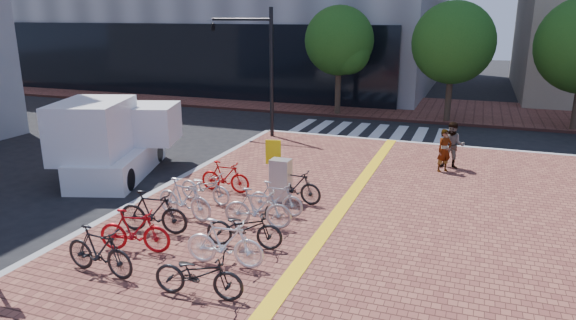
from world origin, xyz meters
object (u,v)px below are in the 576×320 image
at_px(bike_7, 225,243).
at_px(bike_10, 276,198).
at_px(utility_box, 281,180).
at_px(bike_5, 225,177).
at_px(bike_11, 294,186).
at_px(pedestrian_a, 444,151).
at_px(bike_1, 134,231).
at_px(yellow_sign, 274,157).
at_px(box_truck, 116,140).
at_px(bike_3, 184,199).
at_px(pedestrian_b, 453,145).
at_px(bike_0, 99,251).
at_px(bike_8, 244,228).
at_px(bike_2, 153,212).
at_px(bike_4, 205,187).
at_px(traffic_light_pole, 244,48).
at_px(bike_9, 258,208).
at_px(bike_6, 199,274).

height_order(bike_7, bike_10, bike_7).
bearing_deg(utility_box, bike_5, 175.34).
bearing_deg(bike_11, pedestrian_a, -32.67).
relative_size(bike_1, yellow_sign, 1.00).
bearing_deg(box_truck, pedestrian_a, 20.34).
distance_m(bike_3, pedestrian_b, 10.08).
bearing_deg(pedestrian_a, bike_0, -160.90).
height_order(bike_7, bike_8, bike_7).
bearing_deg(bike_2, yellow_sign, -33.15).
distance_m(bike_4, bike_8, 3.40).
bearing_deg(yellow_sign, bike_11, -26.93).
distance_m(bike_7, yellow_sign, 4.88).
height_order(bike_0, box_truck, box_truck).
height_order(bike_4, bike_7, bike_7).
distance_m(bike_8, traffic_light_pole, 12.79).
xyz_separation_m(bike_2, pedestrian_b, (6.87, 8.70, 0.29)).
distance_m(bike_5, bike_10, 2.57).
relative_size(bike_4, bike_9, 0.99).
bearing_deg(bike_3, yellow_sign, -20.72).
relative_size(bike_6, traffic_light_pole, 0.33).
distance_m(bike_10, traffic_light_pole, 10.90).
bearing_deg(bike_5, bike_3, 177.31).
bearing_deg(bike_9, bike_10, -16.15).
bearing_deg(bike_6, bike_7, -1.58).
bearing_deg(bike_2, bike_10, -55.72).
bearing_deg(bike_9, traffic_light_pole, 16.89).
bearing_deg(bike_0, bike_10, -22.17).
xyz_separation_m(bike_2, bike_8, (2.56, 0.03, -0.06)).
height_order(pedestrian_a, pedestrian_b, pedestrian_b).
height_order(bike_0, bike_4, bike_0).
distance_m(pedestrian_a, pedestrian_b, 0.59).
height_order(bike_0, pedestrian_b, pedestrian_b).
xyz_separation_m(bike_5, yellow_sign, (1.56, 0.28, 0.72)).
bearing_deg(bike_4, traffic_light_pole, 25.79).
distance_m(bike_3, bike_6, 4.26).
bearing_deg(bike_3, bike_5, 9.33).
distance_m(bike_4, pedestrian_b, 9.21).
height_order(pedestrian_a, yellow_sign, yellow_sign).
height_order(bike_6, bike_9, bike_9).
distance_m(bike_2, bike_7, 2.75).
height_order(bike_0, bike_8, bike_0).
height_order(bike_2, utility_box, utility_box).
bearing_deg(bike_6, bike_10, -4.37).
bearing_deg(bike_7, bike_8, -4.78).
xyz_separation_m(bike_4, box_truck, (-4.49, 1.69, 0.69)).
bearing_deg(bike_6, pedestrian_b, -27.22).
relative_size(bike_11, utility_box, 1.33).
distance_m(bike_4, traffic_light_pole, 9.85).
bearing_deg(bike_1, bike_7, -98.99).
relative_size(bike_9, yellow_sign, 1.03).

